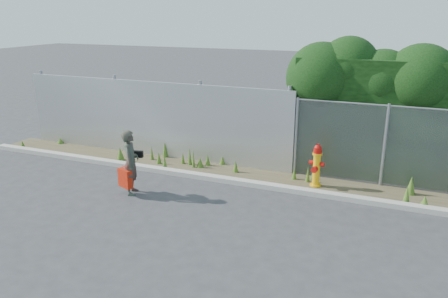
% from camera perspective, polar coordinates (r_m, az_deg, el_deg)
% --- Properties ---
extents(ground, '(80.00, 80.00, 0.00)m').
position_cam_1_polar(ground, '(9.33, -1.52, -8.49)').
color(ground, '#353537').
rests_on(ground, ground).
extents(curb, '(16.00, 0.22, 0.12)m').
position_cam_1_polar(curb, '(10.84, 2.27, -4.33)').
color(curb, '#ACA79B').
rests_on(curb, ground).
extents(weed_strip, '(16.00, 1.32, 0.53)m').
position_cam_1_polar(weed_strip, '(11.27, 5.56, -3.28)').
color(weed_strip, '#4B412B').
rests_on(weed_strip, ground).
extents(corrugated_fence, '(8.50, 0.21, 2.30)m').
position_cam_1_polar(corrugated_fence, '(12.92, -9.52, 3.90)').
color(corrugated_fence, '#ACAFB4').
rests_on(corrugated_fence, ground).
extents(chainlink_fence, '(6.50, 0.07, 2.05)m').
position_cam_1_polar(chainlink_fence, '(11.15, 25.59, -0.18)').
color(chainlink_fence, gray).
rests_on(chainlink_fence, ground).
extents(hedge, '(7.66, 2.10, 3.87)m').
position_cam_1_polar(hedge, '(11.88, 26.63, 5.77)').
color(hedge, black).
rests_on(hedge, ground).
extents(fire_hydrant, '(0.37, 0.33, 1.09)m').
position_cam_1_polar(fire_hydrant, '(10.77, 12.00, -2.20)').
color(fire_hydrant, '#FDB60D').
rests_on(fire_hydrant, ground).
extents(woman, '(0.54, 0.65, 1.53)m').
position_cam_1_polar(woman, '(10.30, -12.08, -1.72)').
color(woman, '#0E5C43').
rests_on(woman, ground).
extents(red_tote_bag, '(0.39, 0.14, 0.52)m').
position_cam_1_polar(red_tote_bag, '(10.35, -12.78, -3.75)').
color(red_tote_bag, '#B6140A').
extents(black_shoulder_bag, '(0.21, 0.09, 0.16)m').
position_cam_1_polar(black_shoulder_bag, '(10.37, -11.09, -0.66)').
color(black_shoulder_bag, black).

